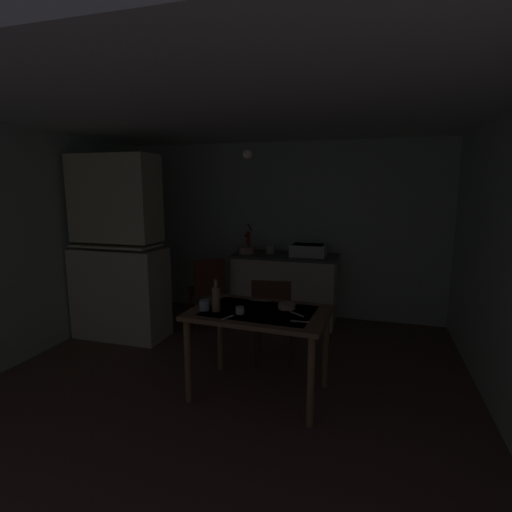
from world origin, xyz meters
The scene contains 22 objects.
ground_plane centered at (0.00, 0.00, 0.00)m, with size 5.34×5.34×0.00m, color brown.
wall_back centered at (0.00, 2.04, 1.18)m, with size 4.44×0.10×2.36m, color #B2C7B2.
wall_left centered at (-2.22, 0.00, 1.18)m, with size 0.10×4.09×2.36m, color #AFC8B2.
ceiling_slab centered at (0.00, 0.00, 2.41)m, with size 4.44×4.09×0.10m, color silver.
hutch_cabinet centered at (-1.62, 0.58, 1.00)m, with size 1.07×0.50×2.13m.
counter_cabinet centered at (0.13, 1.67, 0.45)m, with size 1.35×0.64×0.89m.
sink_basin centered at (0.43, 1.67, 0.97)m, with size 0.44×0.34×0.15m.
hand_pump centered at (-0.39, 1.72, 1.06)m, with size 0.05×0.27×0.39m.
mixing_bowl_counter centered at (-0.39, 1.62, 0.94)m, with size 0.22×0.22×0.09m, color tan.
stoneware_crock centered at (-0.09, 1.73, 0.95)m, with size 0.12×0.12×0.12m, color beige.
dining_table centered at (0.33, -0.25, 0.65)m, with size 1.19×0.82×0.75m.
chair_far_side centered at (0.29, 0.36, 0.48)m, with size 0.44×0.44×0.89m.
chair_by_counter centered at (-0.76, 1.16, 0.49)m, with size 0.56×0.56×0.90m.
serving_bowl_wide centered at (0.53, -0.13, 0.77)m, with size 0.15×0.15×0.04m, color tan.
mug_dark centered at (0.20, -0.38, 0.78)m, with size 0.07×0.07×0.06m, color #ADD1C1.
teacup_mint centered at (-0.12, -0.37, 0.79)m, with size 0.09×0.09×0.09m, color #9EB2C6.
glass_bottle centered at (-0.01, -0.37, 0.86)m, with size 0.07×0.07×0.27m.
table_knife centered at (0.25, 0.03, 0.75)m, with size 0.21×0.02×0.01m, color silver.
teaspoon_near_bowl centered at (0.65, -0.26, 0.75)m, with size 0.16×0.02×0.01m, color beige.
teaspoon_by_cup centered at (0.14, -0.49, 0.75)m, with size 0.13×0.02×0.01m, color beige.
serving_spoon centered at (0.71, -0.43, 0.75)m, with size 0.15×0.02×0.01m, color beige.
pendant_bulb centered at (0.20, -0.17, 2.03)m, with size 0.08×0.08×0.08m, color #F9EFCC.
Camera 1 is at (1.20, -3.31, 1.78)m, focal length 27.75 mm.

